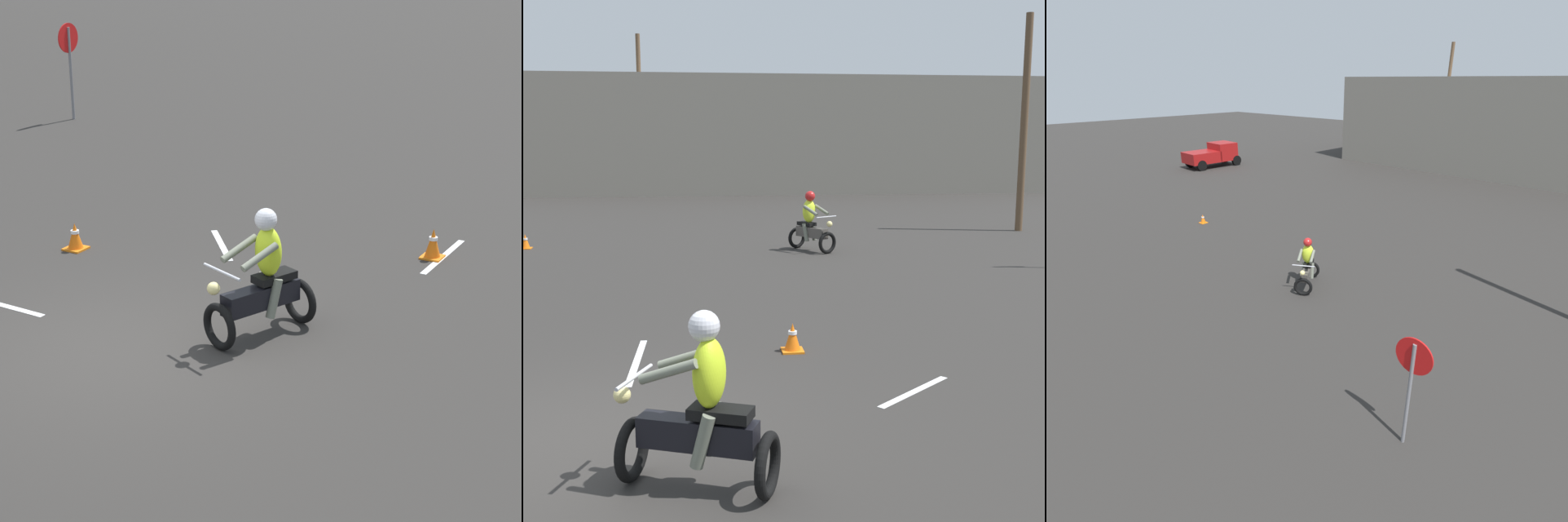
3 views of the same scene
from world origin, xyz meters
TOP-DOWN VIEW (x-y plane):
  - ground_plane at (0.00, 0.00)m, footprint 120.00×120.00m
  - motorcycle_rider_foreground at (1.23, -1.32)m, footprint 1.54×1.09m
  - stop_sign at (10.03, 8.87)m, footprint 0.70×0.08m
  - traffic_cone_near_right at (4.95, -2.20)m, footprint 0.32×0.32m
  - traffic_cone_mid_left at (2.60, 2.80)m, footprint 0.32×0.32m
  - lane_stripe_e at (5.09, -2.33)m, footprint 1.72×0.11m
  - lane_stripe_ne at (3.88, 0.91)m, footprint 1.18×1.05m

SIDE VIEW (x-z plane):
  - ground_plane at x=0.00m, z-range 0.00..0.00m
  - lane_stripe_e at x=5.09m, z-range 0.00..0.01m
  - lane_stripe_ne at x=3.88m, z-range 0.00..0.01m
  - traffic_cone_mid_left at x=2.60m, z-range -0.01..0.42m
  - traffic_cone_near_right at x=4.95m, z-range -0.01..0.46m
  - motorcycle_rider_foreground at x=1.23m, z-range -0.10..1.56m
  - stop_sign at x=10.03m, z-range 0.48..2.78m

